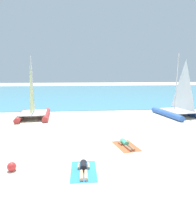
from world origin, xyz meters
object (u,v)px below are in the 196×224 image
sailboat_red (33,109)px  towel_right (126,146)px  towel_left (84,171)px  sailboat_blue (179,107)px  sunbather_right (126,144)px  sunbather_left (84,168)px  beach_ball (12,167)px

sailboat_red → towel_right: 10.34m
sailboat_red → towel_left: 11.32m
sailboat_blue → sunbather_right: size_ratio=3.81×
towel_right → sunbather_left: bearing=-133.4°
towel_left → beach_ball: 3.11m
towel_right → sunbather_right: 0.14m
beach_ball → sunbather_left: bearing=-4.9°
towel_left → sunbather_right: sunbather_right is taller
towel_right → sunbather_right: sunbather_right is taller
sailboat_blue → towel_right: (-6.83, -7.33, -0.88)m
towel_right → sailboat_blue: bearing=47.0°
sailboat_red → sunbather_right: bearing=-53.7°
sunbather_left → towel_right: sunbather_left is taller
sailboat_blue → towel_right: bearing=-143.3°
beach_ball → sunbather_right: bearing=23.7°
towel_left → towel_right: same height
towel_left → sailboat_red: bearing=112.6°
beach_ball → towel_left: bearing=-6.1°
sailboat_blue → sunbather_left: 13.67m
sunbather_left → beach_ball: 3.09m
sailboat_red → towel_left: bearing=-72.8°
towel_left → beach_ball: (-3.08, 0.33, 0.19)m
sailboat_blue → towel_right: size_ratio=3.13×
towel_right → sailboat_red: bearing=131.6°
sailboat_red → beach_ball: size_ratio=14.54×
sailboat_red → towel_left: (4.34, -10.42, -0.83)m
sunbather_left → sunbather_right: same height
beach_ball → sailboat_blue: bearing=38.0°
sunbather_left → towel_right: bearing=47.4°
sailboat_red → towel_right: bearing=-53.9°
sailboat_red → sunbather_right: size_ratio=3.59×
sunbather_right → sunbather_left: bearing=-143.9°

